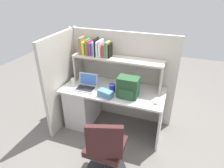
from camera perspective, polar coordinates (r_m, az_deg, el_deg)
ground_plane at (r=3.49m, az=0.28°, el=-12.05°), size 8.00×8.00×0.00m
desk at (r=3.37m, az=-5.99°, el=-5.28°), size 1.60×0.70×0.73m
cubicle_partition_rear at (r=3.37m, az=2.45°, el=2.12°), size 1.84×0.05×1.55m
cubicle_partition_left at (r=3.35m, az=-13.83°, el=1.16°), size 0.05×1.06×1.55m
overhead_hutch at (r=3.08m, az=1.56°, el=5.87°), size 1.44×0.28×0.45m
reference_books_on_shelf at (r=3.14m, az=-4.92°, el=10.35°), size 0.51×0.18×0.28m
laptop at (r=3.11m, az=-7.36°, el=-0.31°), size 0.32×0.26×0.22m
backpack at (r=2.83m, az=4.65°, el=-0.98°), size 0.30×0.22×0.30m
computer_mouse at (r=2.80m, az=12.47°, el=-5.11°), size 0.08×0.11×0.03m
paper_cup at (r=3.30m, az=-11.14°, el=0.93°), size 0.08×0.08×0.09m
tissue_box at (r=2.86m, az=-1.92°, el=-2.81°), size 0.25×0.18×0.10m
snack_canister at (r=2.98m, az=0.08°, el=-1.20°), size 0.10×0.10×0.12m
office_chair at (r=2.52m, az=-1.83°, el=-19.37°), size 0.52×0.54×0.93m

